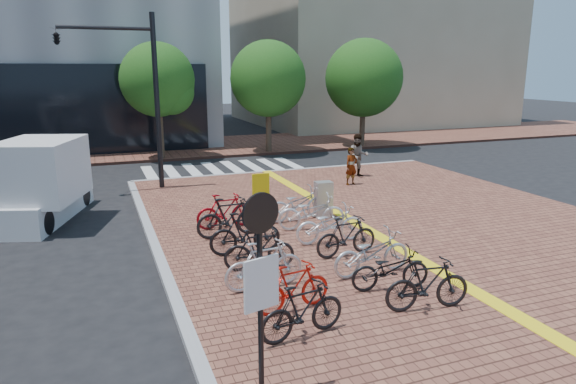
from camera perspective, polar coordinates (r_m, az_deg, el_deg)
name	(u,v)px	position (r m, az deg, el deg)	size (l,w,h in m)	color
ground	(347,277)	(12.30, 6.60, -9.32)	(120.00, 120.00, 0.00)	black
kerb_north	(286,171)	(23.99, -0.18, 2.32)	(14.00, 0.25, 0.15)	gray
far_sidewalk	(188,148)	(31.81, -11.06, 4.87)	(70.00, 8.00, 0.15)	brown
building_beige	(365,19)	(48.23, 8.58, 18.49)	(20.00, 18.00, 18.00)	gray
crosswalk	(224,169)	(25.16, -7.14, 2.58)	(7.50, 4.00, 0.01)	silver
street_trees	(286,80)	(29.36, -0.22, 12.30)	(16.20, 4.60, 6.35)	#38281E
bike_0	(303,310)	(9.18, 1.64, -13.02)	(0.48, 1.69, 1.01)	black
bike_1	(293,287)	(10.11, 0.59, -10.53)	(0.46, 1.62, 0.97)	red
bike_2	(264,265)	(11.06, -2.67, -8.09)	(0.50, 1.78, 1.07)	silver
bike_3	(259,249)	(12.06, -3.21, -6.39)	(0.47, 1.67, 1.01)	black
bike_4	(245,233)	(13.07, -4.78, -4.56)	(0.52, 1.85, 1.11)	black
bike_5	(229,217)	(14.44, -6.54, -2.79)	(0.53, 1.89, 1.14)	black
bike_6	(225,211)	(15.26, -7.03, -2.09)	(0.49, 1.73, 1.04)	#A40B16
bike_7	(428,284)	(10.49, 15.24, -9.87)	(0.50, 1.76, 1.06)	black
bike_8	(390,269)	(11.25, 11.30, -8.41)	(0.60, 1.73, 0.91)	black
bike_9	(372,253)	(11.93, 9.30, -6.70)	(0.69, 1.97, 1.03)	#B9B9BE
bike_10	(346,236)	(12.99, 6.52, -4.90)	(0.48, 1.71, 1.03)	black
bike_11	(330,224)	(13.93, 4.66, -3.58)	(0.68, 1.96, 1.03)	white
bike_12	(311,212)	(15.01, 2.62, -2.25)	(0.69, 1.98, 1.04)	silver
bike_13	(298,204)	(15.92, 1.10, -1.32)	(0.69, 1.98, 1.04)	silver
pedestrian_a	(351,166)	(20.92, 7.05, 2.87)	(0.55, 0.36, 1.52)	gray
pedestrian_b	(358,156)	(22.52, 7.80, 4.03)	(0.90, 0.70, 1.85)	#4F5664
utility_box	(323,200)	(16.24, 3.95, -0.84)	(0.53, 0.38, 1.15)	#A8A8AD
yellow_sign	(261,193)	(14.22, -3.06, -0.12)	(0.49, 0.11, 1.80)	#B7B7BC
notice_sign	(261,272)	(7.07, -3.05, -8.88)	(0.55, 0.21, 3.04)	black
traffic_light_pole	(112,69)	(20.43, -18.93, 12.78)	(3.56, 1.37, 6.64)	black
box_truck	(35,182)	(18.17, -26.32, 1.02)	(3.32, 4.99, 2.67)	silver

